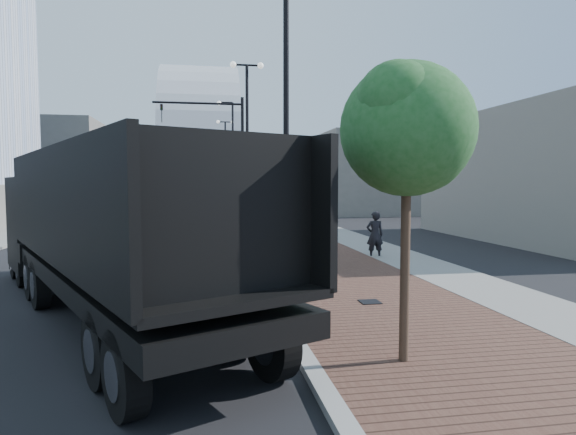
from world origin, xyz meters
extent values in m
cube|color=#4C2D23|center=(3.50, 40.00, 0.06)|extent=(7.00, 140.00, 0.12)
cube|color=slate|center=(6.20, 40.00, 0.07)|extent=(2.40, 140.00, 0.13)
cube|color=gray|center=(0.00, 40.00, 0.07)|extent=(0.30, 140.00, 0.14)
cube|color=slate|center=(-13.00, 40.00, 0.06)|extent=(4.00, 140.00, 0.12)
cube|color=black|center=(-6.27, 13.17, 1.87)|extent=(3.69, 3.74, 2.85)
cube|color=black|center=(-6.90, 14.53, 0.93)|extent=(2.62, 1.61, 1.43)
cube|color=black|center=(-5.64, 11.81, 1.15)|extent=(2.86, 1.95, 0.55)
cube|color=black|center=(-3.32, 6.82, 1.15)|extent=(6.64, 10.27, 0.38)
cube|color=black|center=(-3.32, 6.82, 1.59)|extent=(6.74, 10.32, 0.13)
cube|color=black|center=(-4.56, 6.24, 2.69)|extent=(4.37, 9.22, 2.20)
cube|color=black|center=(-2.07, 7.40, 2.69)|extent=(4.37, 9.22, 2.20)
cube|color=black|center=(-1.41, 2.70, 2.69)|extent=(2.54, 1.28, 2.20)
cube|color=black|center=(-5.23, 10.94, 2.69)|extent=(2.54, 1.28, 2.20)
cylinder|color=black|center=(-7.06, 12.14, 0.60)|extent=(0.81, 1.23, 1.21)
cylinder|color=silver|center=(-7.06, 12.14, 0.60)|extent=(0.62, 0.75, 0.66)
cylinder|color=black|center=(-4.97, 13.11, 0.60)|extent=(0.81, 1.23, 1.21)
cylinder|color=silver|center=(-4.97, 13.11, 0.60)|extent=(0.62, 0.75, 0.66)
cylinder|color=black|center=(-7.73, 13.59, 0.60)|extent=(0.81, 1.23, 1.21)
cylinder|color=silver|center=(-7.73, 13.59, 0.60)|extent=(0.62, 0.75, 0.66)
cylinder|color=black|center=(-5.64, 14.56, 0.60)|extent=(0.81, 1.23, 1.21)
cylinder|color=silver|center=(-5.64, 14.56, 0.60)|extent=(0.62, 0.75, 0.66)
cylinder|color=black|center=(-2.76, 2.89, 0.60)|extent=(0.81, 1.23, 1.21)
cylinder|color=silver|center=(-2.76, 2.89, 0.60)|extent=(0.62, 0.75, 0.66)
cylinder|color=black|center=(-0.67, 3.86, 0.60)|extent=(0.81, 1.23, 1.21)
cylinder|color=silver|center=(-0.67, 3.86, 0.60)|extent=(0.62, 0.75, 0.66)
cylinder|color=black|center=(-3.27, 3.97, 0.60)|extent=(0.81, 1.23, 1.21)
cylinder|color=silver|center=(-3.27, 3.97, 0.60)|extent=(0.62, 0.75, 0.66)
cylinder|color=black|center=(-1.18, 4.95, 0.60)|extent=(0.81, 1.23, 1.21)
cylinder|color=silver|center=(-1.18, 4.95, 0.60)|extent=(0.62, 0.75, 0.66)
cylinder|color=black|center=(-5.71, 9.23, 0.60)|extent=(0.81, 1.23, 1.21)
cylinder|color=silver|center=(-5.71, 9.23, 0.60)|extent=(0.62, 0.75, 0.66)
cylinder|color=black|center=(-3.62, 10.21, 0.60)|extent=(0.81, 1.23, 1.21)
cylinder|color=silver|center=(-3.62, 10.21, 0.60)|extent=(0.62, 0.75, 0.66)
cylinder|color=black|center=(-6.22, 10.32, 0.60)|extent=(0.81, 1.23, 1.21)
cylinder|color=silver|center=(-6.22, 10.32, 0.60)|extent=(0.62, 0.75, 0.66)
cylinder|color=black|center=(-4.13, 11.29, 0.60)|extent=(0.81, 1.23, 1.21)
cylinder|color=silver|center=(-4.13, 11.29, 0.60)|extent=(0.62, 0.75, 0.66)
imported|color=silver|center=(-3.54, 26.26, 0.82)|extent=(3.01, 5.26, 1.64)
imported|color=black|center=(-6.54, 27.50, 0.66)|extent=(3.10, 5.10, 1.32)
imported|color=black|center=(-2.49, 41.77, 0.60)|extent=(2.00, 4.25, 1.20)
imported|color=black|center=(5.23, 15.55, 0.98)|extent=(0.73, 0.49, 1.96)
cylinder|color=black|center=(0.60, 10.00, 0.10)|extent=(0.56, 0.56, 0.20)
cylinder|color=black|center=(0.60, 10.00, 4.62)|extent=(0.16, 0.16, 9.00)
cylinder|color=black|center=(0.60, 22.00, 0.10)|extent=(0.56, 0.56, 0.20)
cylinder|color=black|center=(0.60, 22.00, 4.62)|extent=(0.16, 0.16, 9.00)
cylinder|color=black|center=(0.60, 22.00, 9.12)|extent=(1.40, 0.10, 0.10)
sphere|color=silver|center=(-0.10, 22.00, 9.12)|extent=(0.32, 0.32, 0.32)
sphere|color=silver|center=(1.30, 22.00, 9.12)|extent=(0.32, 0.32, 0.32)
cylinder|color=black|center=(0.60, 34.00, 0.10)|extent=(0.56, 0.56, 0.20)
cylinder|color=black|center=(0.60, 34.00, 4.62)|extent=(0.16, 0.16, 9.00)
cylinder|color=black|center=(0.10, 34.00, 9.12)|extent=(1.00, 0.10, 0.10)
sphere|color=silver|center=(-0.40, 34.00, 9.05)|extent=(0.32, 0.32, 0.32)
cylinder|color=black|center=(0.60, 46.00, 0.10)|extent=(0.56, 0.56, 0.20)
cylinder|color=black|center=(0.60, 46.00, 4.62)|extent=(0.16, 0.16, 9.00)
cylinder|color=black|center=(0.60, 46.00, 9.12)|extent=(1.40, 0.10, 0.10)
sphere|color=silver|center=(-0.10, 46.00, 9.12)|extent=(0.32, 0.32, 0.32)
sphere|color=silver|center=(1.30, 46.00, 9.12)|extent=(0.32, 0.32, 0.32)
cylinder|color=black|center=(0.60, 25.00, 4.00)|extent=(0.18, 0.18, 8.00)
cylinder|color=black|center=(-1.90, 25.00, 7.60)|extent=(5.00, 0.12, 0.12)
imported|color=black|center=(-3.90, 25.00, 7.00)|extent=(0.16, 0.20, 1.00)
cylinder|color=#382619|center=(1.60, 4.00, 1.86)|extent=(0.16, 0.16, 3.73)
sphere|color=#1B501D|center=(1.60, 4.00, 4.00)|extent=(2.21, 2.21, 2.21)
sphere|color=#1B501D|center=(2.00, 4.30, 3.73)|extent=(1.54, 1.54, 1.54)
sphere|color=#1B501D|center=(1.30, 3.70, 4.37)|extent=(1.32, 1.32, 1.32)
cylinder|color=#382619|center=(1.60, 15.00, 1.65)|extent=(0.16, 0.16, 3.30)
sphere|color=#22652C|center=(1.60, 15.00, 3.54)|extent=(2.81, 2.81, 2.81)
sphere|color=#22652C|center=(2.00, 15.30, 3.30)|extent=(1.97, 1.97, 1.97)
sphere|color=#22652C|center=(1.30, 14.70, 3.87)|extent=(1.69, 1.69, 1.69)
cylinder|color=#382619|center=(1.60, 27.00, 1.83)|extent=(0.16, 0.16, 3.65)
sphere|color=#32581E|center=(1.60, 27.00, 3.91)|extent=(2.36, 2.36, 2.36)
sphere|color=#32581E|center=(2.00, 27.30, 3.65)|extent=(1.65, 1.65, 1.65)
sphere|color=#32581E|center=(1.30, 26.70, 4.28)|extent=(1.41, 1.41, 1.41)
cylinder|color=#382619|center=(1.60, 39.00, 1.54)|extent=(0.16, 0.16, 3.08)
sphere|color=#205F29|center=(1.60, 39.00, 3.30)|extent=(2.21, 2.21, 2.21)
sphere|color=#205F29|center=(2.00, 39.30, 3.08)|extent=(1.55, 1.55, 1.55)
sphere|color=#205F29|center=(1.30, 38.70, 3.60)|extent=(1.33, 1.33, 1.33)
cube|color=#ACB0B7|center=(-2.00, 85.00, 4.00)|extent=(50.00, 28.00, 8.00)
cube|color=#5F5C56|center=(-20.00, 60.00, 5.00)|extent=(14.00, 20.00, 10.00)
cube|color=#605C56|center=(16.00, 50.00, 4.00)|extent=(12.00, 22.00, 8.00)
cube|color=slate|center=(18.00, 20.00, 3.50)|extent=(10.00, 16.00, 7.00)
cube|color=black|center=(2.40, 8.00, 0.13)|extent=(0.50, 0.50, 0.02)
cube|color=black|center=(2.40, 19.00, 0.13)|extent=(0.50, 0.50, 0.02)
camera|label=1|loc=(-1.73, -3.76, 3.12)|focal=30.95mm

